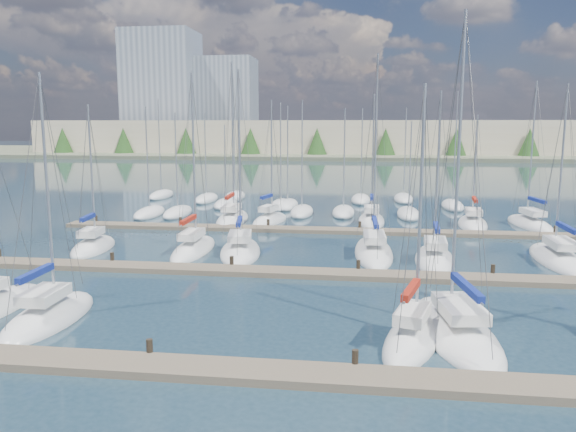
# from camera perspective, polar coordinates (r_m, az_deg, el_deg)

# --- Properties ---
(ground) EXTENTS (400.00, 400.00, 0.00)m
(ground) POSITION_cam_1_polar(r_m,az_deg,el_deg) (77.67, 4.47, 2.58)
(ground) COLOR #243A48
(ground) RESTS_ON ground
(dock_near) EXTENTS (44.00, 1.93, 1.10)m
(dock_near) POSITION_cam_1_polar(r_m,az_deg,el_deg) (21.46, -4.37, -15.50)
(dock_near) COLOR #6B5E4C
(dock_near) RESTS_ON ground
(dock_mid) EXTENTS (44.00, 1.93, 1.10)m
(dock_mid) POSITION_cam_1_polar(r_m,az_deg,el_deg) (34.49, 0.44, -5.77)
(dock_mid) COLOR #6B5E4C
(dock_mid) RESTS_ON ground
(dock_far) EXTENTS (44.00, 1.93, 1.10)m
(dock_far) POSITION_cam_1_polar(r_m,az_deg,el_deg) (48.07, 2.51, -1.44)
(dock_far) COLOR #6B5E4C
(dock_far) RESTS_ON ground
(sailboat_k) EXTENTS (2.94, 9.86, 14.66)m
(sailboat_k) POSITION_cam_1_polar(r_m,az_deg,el_deg) (40.37, 8.69, -3.59)
(sailboat_k) COLOR white
(sailboat_k) RESTS_ON ground
(sailboat_h) EXTENTS (3.31, 6.77, 11.27)m
(sailboat_h) POSITION_cam_1_polar(r_m,az_deg,el_deg) (43.82, -19.17, -2.98)
(sailboat_h) COLOR white
(sailboat_h) RESTS_ON ground
(sailboat_l) EXTENTS (3.16, 8.02, 12.03)m
(sailboat_l) POSITION_cam_1_polar(r_m,az_deg,el_deg) (39.08, 14.65, -4.23)
(sailboat_l) COLOR white
(sailboat_l) RESTS_ON ground
(sailboat_q) EXTENTS (3.25, 7.40, 10.68)m
(sailboat_q) POSITION_cam_1_polar(r_m,az_deg,el_deg) (53.57, 18.23, -0.76)
(sailboat_q) COLOR white
(sailboat_q) RESTS_ON ground
(sailboat_m) EXTENTS (2.87, 9.04, 12.51)m
(sailboat_m) POSITION_cam_1_polar(r_m,az_deg,el_deg) (41.93, 25.74, -3.96)
(sailboat_m) COLOR white
(sailboat_m) RESTS_ON ground
(sailboat_j) EXTENTS (4.11, 8.44, 13.60)m
(sailboat_j) POSITION_cam_1_polar(r_m,az_deg,el_deg) (40.20, -4.86, -3.57)
(sailboat_j) COLOR white
(sailboat_j) RESTS_ON ground
(sailboat_r) EXTENTS (3.54, 8.56, 13.63)m
(sailboat_r) POSITION_cam_1_polar(r_m,az_deg,el_deg) (55.20, 23.37, -0.75)
(sailboat_r) COLOR white
(sailboat_r) RESTS_ON ground
(sailboat_n) EXTENTS (2.95, 8.79, 15.54)m
(sailboat_n) POSITION_cam_1_polar(r_m,az_deg,el_deg) (53.67, -5.66, -0.29)
(sailboat_n) COLOR white
(sailboat_n) RESTS_ON ground
(sailboat_d) EXTENTS (3.90, 7.17, 11.53)m
(sailboat_d) POSITION_cam_1_polar(r_m,az_deg,el_deg) (24.97, 12.58, -11.94)
(sailboat_d) COLOR white
(sailboat_d) RESTS_ON ground
(sailboat_i) EXTENTS (2.38, 8.19, 13.44)m
(sailboat_i) POSITION_cam_1_polar(r_m,az_deg,el_deg) (41.23, -9.58, -3.32)
(sailboat_i) COLOR white
(sailboat_i) RESTS_ON ground
(sailboat_p) EXTENTS (2.51, 7.34, 12.60)m
(sailboat_p) POSITION_cam_1_polar(r_m,az_deg,el_deg) (53.14, 8.46, -0.45)
(sailboat_p) COLOR white
(sailboat_p) RESTS_ON ground
(sailboat_c) EXTENTS (2.90, 7.27, 12.20)m
(sailboat_c) POSITION_cam_1_polar(r_m,az_deg,el_deg) (29.13, -23.07, -9.37)
(sailboat_c) COLOR white
(sailboat_c) RESTS_ON ground
(sailboat_o) EXTENTS (3.62, 6.61, 12.07)m
(sailboat_o) POSITION_cam_1_polar(r_m,az_deg,el_deg) (52.76, -1.86, -0.41)
(sailboat_o) COLOR white
(sailboat_o) RESTS_ON ground
(sailboat_e) EXTENTS (4.22, 9.62, 14.59)m
(sailboat_e) POSITION_cam_1_polar(r_m,az_deg,el_deg) (26.22, 16.64, -11.08)
(sailboat_e) COLOR white
(sailboat_e) RESTS_ON ground
(distant_boats) EXTENTS (36.93, 20.75, 13.30)m
(distant_boats) POSITION_cam_1_polar(r_m,az_deg,el_deg) (62.01, -0.36, 1.16)
(distant_boats) COLOR #9EA0A5
(distant_boats) RESTS_ON ground
(shoreline) EXTENTS (400.00, 60.00, 38.00)m
(shoreline) POSITION_cam_1_polar(r_m,az_deg,el_deg) (167.70, 1.61, 8.80)
(shoreline) COLOR #666B51
(shoreline) RESTS_ON ground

